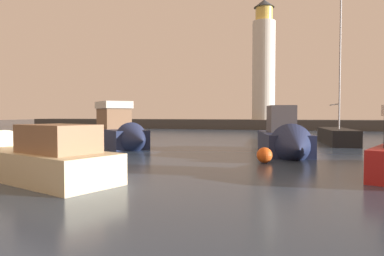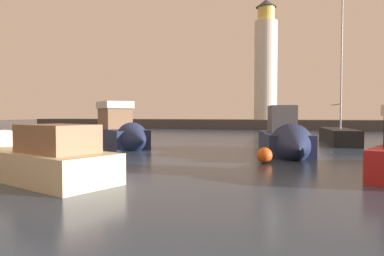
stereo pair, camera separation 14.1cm
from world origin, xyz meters
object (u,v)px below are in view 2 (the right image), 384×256
Objects in this scene: sailboat_moored at (338,136)px; mooring_buoy at (264,155)px; motorboat_1 at (121,132)px; motorboat_4 at (24,158)px; motorboat_3 at (286,140)px; lighthouse at (266,63)px.

sailboat_moored is 16.10× the size of mooring_buoy.
motorboat_1 is 11.63m from mooring_buoy.
motorboat_3 is at bearing 47.44° from motorboat_4.
sailboat_moored is at bearing 26.29° from motorboat_1.
mooring_buoy is at bearing -103.23° from motorboat_3.
motorboat_1 is 11.66m from motorboat_4.
motorboat_3 is (4.16, -34.29, -9.19)m from lighthouse.
sailboat_moored is (7.79, -25.41, -9.41)m from lighthouse.
motorboat_4 is (2.12, -11.46, -0.38)m from motorboat_1.
motorboat_1 is 0.98× the size of motorboat_4.
sailboat_moored is (14.84, 7.33, -0.40)m from motorboat_1.
motorboat_1 is at bearing -153.71° from sailboat_moored.
mooring_buoy is at bearing -27.22° from motorboat_1.
motorboat_3 is at bearing -7.90° from motorboat_1.
motorboat_4 is (-9.09, -9.90, -0.19)m from motorboat_3.
lighthouse reaches higher than motorboat_3.
mooring_buoy is (3.27, -38.05, -9.68)m from lighthouse.
lighthouse is 45.45m from motorboat_4.
motorboat_1 is 16.55m from sailboat_moored.
lighthouse is at bearing 96.91° from motorboat_3.
lighthouse is at bearing 83.63° from motorboat_4.
motorboat_1 reaches higher than motorboat_4.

